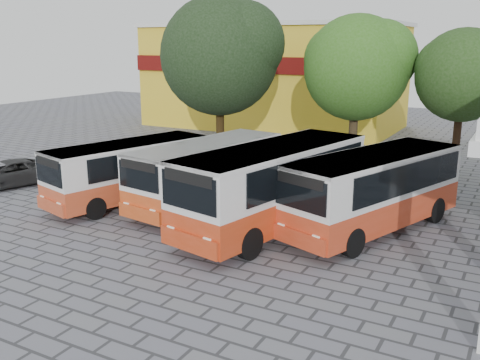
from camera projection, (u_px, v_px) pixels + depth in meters
The scene contains 10 objects.
ground at pixel (239, 252), 17.93m from camera, with size 90.00×90.00×0.00m, color slate.
shophouse_block at pixel (274, 76), 44.08m from camera, with size 20.40×10.40×8.30m.
bus_far_left at pixel (129, 168), 23.14m from camera, with size 4.11×7.77×2.65m.
bus_centre_left at pixel (207, 170), 22.52m from camera, with size 3.48×7.96×2.76m.
bus_centre_right at pixel (274, 182), 19.67m from camera, with size 4.39×9.15×3.15m.
bus_far_right at pixel (374, 187), 19.54m from camera, with size 5.03×8.63×2.92m.
tree_left at pixel (221, 52), 30.83m from camera, with size 7.23×6.88×9.50m.
tree_middle at pixel (358, 64), 28.17m from camera, with size 5.86×5.58×8.30m.
tree_right at pixel (465, 72), 25.93m from camera, with size 4.77×4.54×7.54m.
parked_car at pixel (8, 174), 25.93m from camera, with size 2.09×4.53×1.26m, color #242424.
Camera 1 is at (8.08, -14.68, 6.81)m, focal length 40.00 mm.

